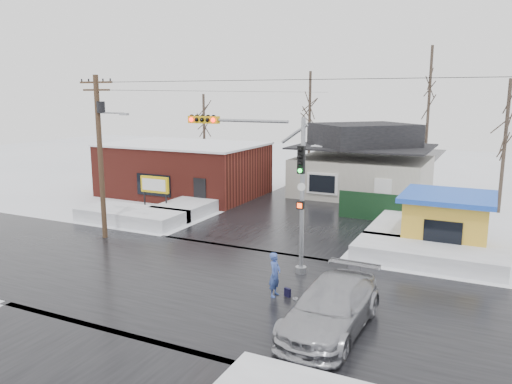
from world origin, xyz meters
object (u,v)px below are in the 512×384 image
at_px(traffic_signal, 270,172).
at_px(kiosk, 447,220).
at_px(utility_pole, 101,148).
at_px(pedestrian, 275,275).
at_px(marquee_sign, 155,186).
at_px(car, 331,307).

bearing_deg(traffic_signal, kiosk, 44.84).
height_order(utility_pole, pedestrian, utility_pole).
height_order(traffic_signal, utility_pole, utility_pole).
bearing_deg(pedestrian, marquee_sign, 53.00).
relative_size(marquee_sign, kiosk, 0.55).
height_order(marquee_sign, car, marquee_sign).
bearing_deg(marquee_sign, car, -35.37).
height_order(traffic_signal, kiosk, traffic_signal).
distance_m(marquee_sign, pedestrian, 16.10).
xyz_separation_m(marquee_sign, pedestrian, (13.00, -9.44, -1.02)).
relative_size(traffic_signal, car, 1.22).
xyz_separation_m(utility_pole, pedestrian, (11.93, -3.45, -4.21)).
xyz_separation_m(traffic_signal, car, (4.48, -4.77, -3.70)).
bearing_deg(car, pedestrian, 149.05).
distance_m(traffic_signal, car, 7.52).
bearing_deg(marquee_sign, traffic_signal, -29.72).
bearing_deg(kiosk, marquee_sign, -178.45).
bearing_deg(utility_pole, car, -19.66).
height_order(utility_pole, car, utility_pole).
xyz_separation_m(marquee_sign, car, (15.91, -11.30, -1.09)).
distance_m(traffic_signal, utility_pole, 10.39).
distance_m(utility_pole, car, 16.33).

